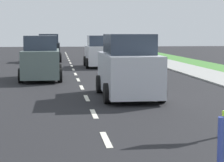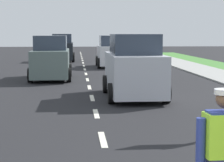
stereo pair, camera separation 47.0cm
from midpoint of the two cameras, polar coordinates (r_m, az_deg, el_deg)
The scene contains 6 objects.
ground_plane at distance 24.51m, azimuth -5.44°, elevation 0.97°, with size 96.00×96.00×0.00m, color black.
lane_center_line at distance 28.69m, azimuth -5.72°, elevation 1.77°, with size 0.14×46.40×0.01m.
car_oncoming_third at distance 35.18m, azimuth -8.72°, elevation 4.24°, with size 1.96×3.87×2.21m.
car_outgoing_ahead at distance 15.34m, azimuth 1.28°, elevation 1.71°, with size 2.03×4.19×2.26m.
car_oncoming_second at distance 21.53m, azimuth -9.97°, elevation 2.85°, with size 2.01×4.18×2.17m.
car_outgoing_far at distance 29.05m, azimuth -2.07°, elevation 3.79°, with size 2.06×3.81×2.12m.
Camera 1 is at (-1.04, -3.37, 2.30)m, focal length 69.12 mm.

